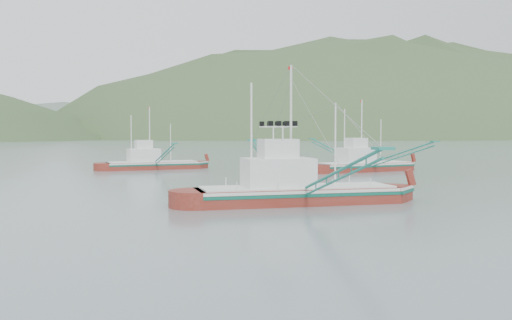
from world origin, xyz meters
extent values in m
plane|color=slate|center=(0.00, 0.00, 0.00)|extent=(1200.00, 1200.00, 0.00)
cube|color=maroon|center=(2.05, 1.53, 0.21)|extent=(15.80, 4.61, 2.09)
cube|color=silver|center=(2.05, 1.53, 1.10)|extent=(15.49, 4.69, 0.23)
cube|color=#0C5743|center=(2.05, 1.53, 0.84)|extent=(15.49, 4.71, 0.23)
cube|color=silver|center=(2.05, 1.53, 1.31)|extent=(15.01, 4.38, 0.13)
cube|color=silver|center=(0.48, 1.58, 2.41)|extent=(5.32, 3.49, 2.30)
cube|color=silver|center=(0.48, 1.58, 4.29)|extent=(2.78, 2.38, 1.46)
cylinder|color=white|center=(1.52, 1.55, 5.96)|extent=(0.17, 0.17, 9.42)
cylinder|color=white|center=(-1.61, 1.63, 5.26)|extent=(0.15, 0.15, 8.00)
cylinder|color=white|center=(5.18, 1.45, 4.55)|extent=(0.13, 0.13, 6.59)
cube|color=maroon|center=(-4.69, 44.69, 0.18)|extent=(13.77, 5.23, 1.79)
cube|color=silver|center=(-4.69, 44.69, 0.94)|extent=(13.51, 5.27, 0.20)
cube|color=#0C5743|center=(-4.69, 44.69, 0.72)|extent=(13.51, 5.29, 0.20)
cube|color=silver|center=(-4.69, 44.69, 1.12)|extent=(13.08, 4.97, 0.11)
cube|color=silver|center=(-6.02, 44.52, 2.06)|extent=(4.80, 3.40, 1.97)
cube|color=silver|center=(-6.02, 44.52, 3.67)|extent=(2.55, 2.24, 1.25)
cylinder|color=white|center=(-5.14, 44.63, 5.10)|extent=(0.14, 0.14, 8.06)
cylinder|color=white|center=(-7.80, 44.30, 4.50)|extent=(0.13, 0.13, 6.85)
cylinder|color=white|center=(-2.03, 45.02, 3.89)|extent=(0.11, 0.11, 5.64)
cube|color=maroon|center=(23.25, 32.29, 0.19)|extent=(15.10, 6.78, 1.95)
cube|color=silver|center=(23.25, 32.29, 1.02)|extent=(14.83, 6.80, 0.21)
cube|color=#0C5743|center=(23.25, 32.29, 0.78)|extent=(14.83, 6.82, 0.21)
cube|color=silver|center=(23.25, 32.29, 1.22)|extent=(14.34, 6.44, 0.12)
cube|color=silver|center=(21.82, 31.99, 2.24)|extent=(5.40, 4.04, 2.14)
cube|color=silver|center=(21.82, 31.99, 3.99)|extent=(2.91, 2.61, 1.36)
cylinder|color=white|center=(22.77, 32.19, 5.55)|extent=(0.16, 0.16, 8.77)
cylinder|color=white|center=(19.91, 31.59, 4.89)|extent=(0.14, 0.14, 7.45)
cylinder|color=white|center=(26.11, 32.88, 4.24)|extent=(0.12, 0.12, 6.14)
ellipsoid|color=#364F28|center=(240.00, 430.00, 0.00)|extent=(684.00, 432.00, 306.00)
ellipsoid|color=slate|center=(30.00, 560.00, 0.00)|extent=(960.00, 400.00, 240.00)
camera|label=1|loc=(-13.14, -39.84, 5.64)|focal=40.00mm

